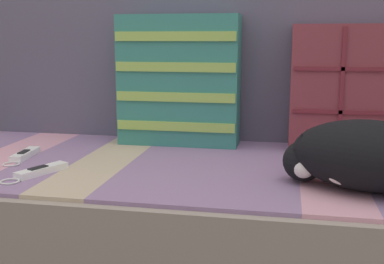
% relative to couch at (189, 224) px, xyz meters
% --- Properties ---
extents(couch, '(1.71, 0.87, 0.41)m').
position_rel_couch_xyz_m(couch, '(0.00, 0.00, 0.00)').
color(couch, '#3D3838').
rests_on(couch, ground_plane).
extents(sofa_backrest, '(1.68, 0.14, 0.53)m').
position_rel_couch_xyz_m(sofa_backrest, '(-0.00, 0.37, 0.47)').
color(sofa_backrest, '#514C60').
rests_on(sofa_backrest, couch).
extents(throw_pillow_quilted, '(0.46, 0.14, 0.40)m').
position_rel_couch_xyz_m(throw_pillow_quilted, '(0.52, 0.22, 0.41)').
color(throw_pillow_quilted, brown).
rests_on(throw_pillow_quilted, couch).
extents(throw_pillow_striped, '(0.41, 0.14, 0.43)m').
position_rel_couch_xyz_m(throw_pillow_striped, '(-0.08, 0.22, 0.42)').
color(throw_pillow_striped, '#337A70').
rests_on(throw_pillow_striped, couch).
extents(sleeping_cat, '(0.43, 0.30, 0.17)m').
position_rel_couch_xyz_m(sleeping_cat, '(0.46, -0.20, 0.29)').
color(sleeping_cat, black).
rests_on(sleeping_cat, couch).
extents(game_remote_near, '(0.06, 0.19, 0.02)m').
position_rel_couch_xyz_m(game_remote_near, '(-0.50, -0.07, 0.21)').
color(game_remote_near, white).
rests_on(game_remote_near, couch).
extents(game_remote_far, '(0.12, 0.20, 0.02)m').
position_rel_couch_xyz_m(game_remote_far, '(-0.36, -0.23, 0.21)').
color(game_remote_far, white).
rests_on(game_remote_far, couch).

